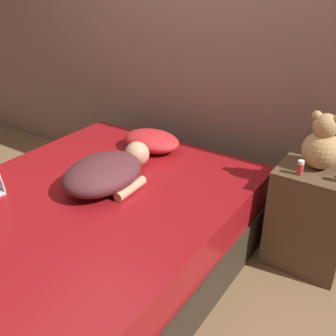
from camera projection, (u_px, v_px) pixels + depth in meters
ground_plane at (99, 261)px, 2.62m from camera, size 12.00×12.00×0.00m
wall_back at (199, 34)px, 2.94m from camera, size 8.00×0.06×2.60m
bed at (96, 229)px, 2.50m from camera, size 1.65×1.94×0.53m
nightstand at (310, 218)px, 2.48m from camera, size 0.47×0.37×0.67m
pillow at (152, 141)px, 2.91m from camera, size 0.44×0.32×0.14m
person_lying at (107, 171)px, 2.43m from camera, size 0.43×0.72×0.19m
teddy_bear at (322, 144)px, 2.30m from camera, size 0.22×0.22×0.34m
bottle_red at (300, 168)px, 2.26m from camera, size 0.04×0.04×0.09m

